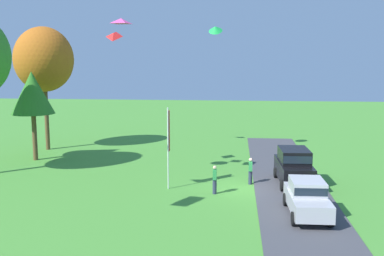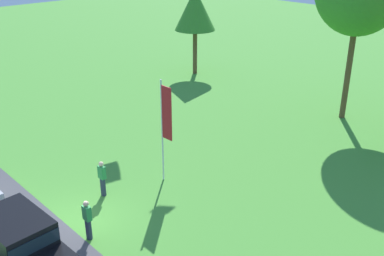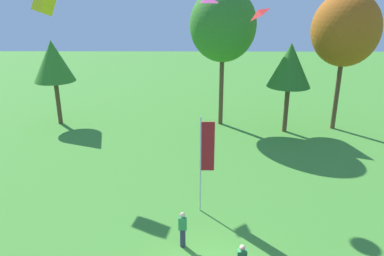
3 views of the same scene
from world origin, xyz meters
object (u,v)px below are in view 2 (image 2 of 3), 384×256
(person_watching_sky, at_px, (88,220))
(person_beside_suv, at_px, (102,178))
(car_suv_near_entrance, at_px, (18,243))
(flag_banner, at_px, (165,120))
(tree_right_of_center, at_px, (195,10))

(person_watching_sky, distance_m, person_beside_suv, 3.15)
(person_beside_suv, bearing_deg, car_suv_near_entrance, -64.05)
(car_suv_near_entrance, relative_size, flag_banner, 0.93)
(person_beside_suv, height_order, flag_banner, flag_banner)
(person_watching_sky, relative_size, person_beside_suv, 1.00)
(person_watching_sky, relative_size, flag_banner, 0.34)
(person_watching_sky, bearing_deg, tree_right_of_center, 125.53)
(person_watching_sky, xyz_separation_m, flag_banner, (-1.26, 5.06, 2.32))
(flag_banner, bearing_deg, person_watching_sky, -75.98)
(person_watching_sky, xyz_separation_m, tree_right_of_center, (-13.22, 18.51, 4.39))
(person_watching_sky, relative_size, tree_right_of_center, 0.25)
(car_suv_near_entrance, distance_m, flag_banner, 8.12)
(car_suv_near_entrance, height_order, person_beside_suv, car_suv_near_entrance)
(person_beside_suv, bearing_deg, tree_right_of_center, 123.77)
(tree_right_of_center, distance_m, flag_banner, 18.11)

